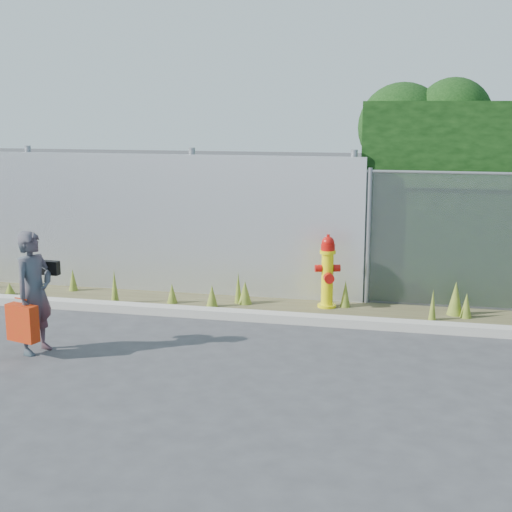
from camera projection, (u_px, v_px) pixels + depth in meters
name	position (u px, v px, depth m)	size (l,w,h in m)	color
ground	(255.00, 367.00, 8.13)	(80.00, 80.00, 0.00)	#37373A
curb	(283.00, 318.00, 9.84)	(16.00, 0.22, 0.12)	#A9A599
weed_strip	(337.00, 305.00, 10.28)	(16.00, 1.22, 0.53)	#4D462C
corrugated_fence	(99.00, 222.00, 11.47)	(8.50, 0.21, 2.30)	silver
fire_hydrant	(327.00, 273.00, 10.41)	(0.37, 0.33, 1.11)	yellow
woman	(34.00, 292.00, 8.50)	(0.54, 0.36, 1.49)	#105D67
red_tote_bag	(22.00, 323.00, 8.38)	(0.40, 0.15, 0.52)	#A83009
black_shoulder_bag	(50.00, 268.00, 8.67)	(0.23, 0.09, 0.17)	black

